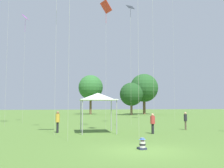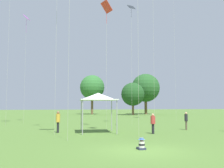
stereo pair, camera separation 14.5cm
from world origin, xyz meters
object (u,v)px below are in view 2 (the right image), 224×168
(seated_toddler, at_px, (142,144))
(canopy_tent, at_px, (98,97))
(person_standing_2, at_px, (153,122))
(distant_tree_2, at_px, (133,94))
(distant_tree_0, at_px, (146,88))
(kite_2, at_px, (26,22))
(kite_3, at_px, (107,10))
(distant_tree_1, at_px, (92,87))
(kite_8, at_px, (131,13))
(person_standing_1, at_px, (58,120))
(person_standing_6, at_px, (186,119))

(seated_toddler, relative_size, canopy_tent, 0.18)
(person_standing_2, xyz_separation_m, distant_tree_2, (13.70, 41.04, 4.13))
(seated_toddler, height_order, distant_tree_0, distant_tree_0)
(kite_2, xyz_separation_m, distant_tree_0, (29.92, 29.58, -6.31))
(canopy_tent, height_order, distant_tree_2, distant_tree_2)
(distant_tree_0, bearing_deg, kite_3, -118.01)
(person_standing_2, distance_m, kite_2, 23.38)
(canopy_tent, height_order, distant_tree_1, distant_tree_1)
(kite_3, height_order, distant_tree_2, kite_3)
(person_standing_2, distance_m, distant_tree_2, 43.47)
(distant_tree_0, xyz_separation_m, distant_tree_1, (-14.27, 2.46, 0.04))
(kite_2, distance_m, kite_8, 14.20)
(person_standing_2, height_order, kite_8, kite_8)
(kite_2, distance_m, distant_tree_2, 35.30)
(person_standing_2, bearing_deg, distant_tree_0, -163.69)
(kite_8, relative_size, distant_tree_1, 1.40)
(person_standing_1, bearing_deg, distant_tree_0, 14.82)
(distant_tree_1, bearing_deg, distant_tree_0, -9.79)
(seated_toddler, height_order, person_standing_1, person_standing_1)
(canopy_tent, xyz_separation_m, distant_tree_0, (23.41, 44.35, 4.13))
(person_standing_2, relative_size, distant_tree_1, 0.15)
(person_standing_2, relative_size, canopy_tent, 0.48)
(distant_tree_2, bearing_deg, kite_8, -110.76)
(kite_3, relative_size, distant_tree_2, 1.58)
(distant_tree_0, bearing_deg, distant_tree_2, -137.05)
(kite_3, bearing_deg, distant_tree_1, 20.37)
(distant_tree_1, bearing_deg, distant_tree_2, -42.14)
(person_standing_2, xyz_separation_m, canopy_tent, (-4.01, 1.99, 2.01))
(seated_toddler, xyz_separation_m, person_standing_6, (8.19, 9.06, 0.73))
(kite_8, bearing_deg, person_standing_2, -65.93)
(person_standing_2, height_order, distant_tree_1, distant_tree_1)
(distant_tree_1, bearing_deg, canopy_tent, -101.05)
(kite_8, bearing_deg, canopy_tent, -92.01)
(canopy_tent, bearing_deg, person_standing_6, 2.23)
(distant_tree_1, bearing_deg, person_standing_1, -105.04)
(seated_toddler, bearing_deg, kite_2, 106.71)
(kite_3, distance_m, distant_tree_2, 39.79)
(distant_tree_1, bearing_deg, kite_3, -99.86)
(person_standing_6, distance_m, distant_tree_2, 40.03)
(kite_3, xyz_separation_m, kite_8, (4.31, 4.55, 1.70))
(person_standing_1, distance_m, person_standing_6, 11.65)
(person_standing_6, bearing_deg, distant_tree_1, 100.62)
(person_standing_6, distance_m, kite_3, 13.14)
(canopy_tent, relative_size, kite_3, 0.26)
(person_standing_2, height_order, kite_2, kite_2)
(person_standing_1, bearing_deg, distant_tree_2, 17.57)
(kite_2, relative_size, kite_3, 1.14)
(person_standing_2, distance_m, kite_8, 16.06)
(person_standing_6, relative_size, kite_3, 0.13)
(kite_8, xyz_separation_m, distant_tree_0, (17.52, 36.50, -6.40))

